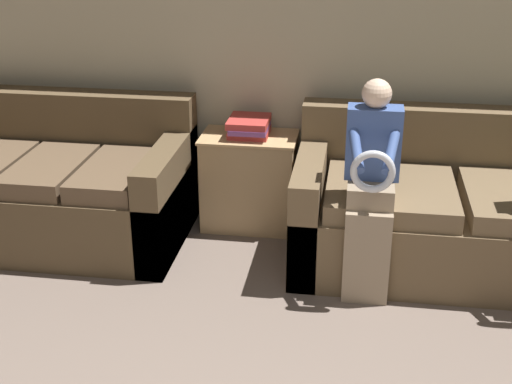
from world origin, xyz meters
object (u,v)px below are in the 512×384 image
(couch_side, at_px, (62,189))
(side_shelf, at_px, (249,180))
(child_left_seated, at_px, (371,183))
(couch_main, at_px, (455,214))
(book_stack, at_px, (249,127))

(couch_side, bearing_deg, side_shelf, 14.97)
(child_left_seated, height_order, side_shelf, child_left_seated)
(couch_main, distance_m, child_left_seated, 0.72)
(couch_side, distance_m, child_left_seated, 1.95)
(side_shelf, bearing_deg, couch_main, -13.51)
(book_stack, bearing_deg, side_shelf, -105.07)
(side_shelf, bearing_deg, book_stack, 74.93)
(side_shelf, distance_m, book_stack, 0.36)
(couch_main, distance_m, couch_side, 2.38)
(child_left_seated, relative_size, side_shelf, 1.89)
(side_shelf, bearing_deg, child_left_seated, -42.99)
(child_left_seated, relative_size, book_stack, 3.91)
(couch_main, xyz_separation_m, couch_side, (-2.38, -0.00, 0.01))
(book_stack, bearing_deg, couch_main, -13.68)
(side_shelf, xyz_separation_m, book_stack, (0.00, 0.00, 0.36))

